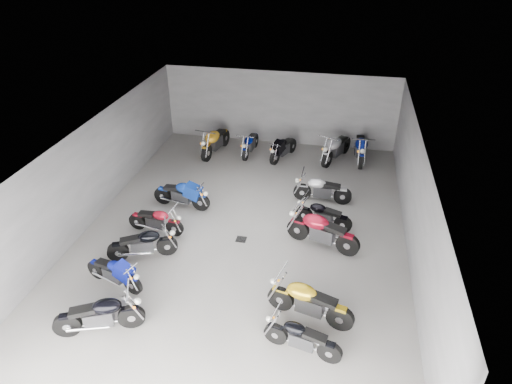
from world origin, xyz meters
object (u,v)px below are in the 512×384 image
(motorcycle_left_d, at_px, (156,220))
(motorcycle_right_d, at_px, (322,231))
(motorcycle_left_e, at_px, (182,194))
(motorcycle_right_a, at_px, (301,337))
(motorcycle_left_c, at_px, (143,244))
(motorcycle_left_a, at_px, (100,315))
(motorcycle_right_e, at_px, (323,215))
(motorcycle_back_c, at_px, (250,143))
(motorcycle_back_f, at_px, (360,148))
(motorcycle_right_f, at_px, (322,189))
(motorcycle_back_e, at_px, (336,148))
(drain_grate, at_px, (241,239))
(motorcycle_left_b, at_px, (114,272))
(motorcycle_back_b, at_px, (215,141))
(motorcycle_right_b, at_px, (309,302))
(motorcycle_back_d, at_px, (283,148))

(motorcycle_left_d, bearing_deg, motorcycle_right_d, 98.75)
(motorcycle_left_d, height_order, motorcycle_left_e, motorcycle_left_e)
(motorcycle_right_a, bearing_deg, motorcycle_left_d, 65.65)
(motorcycle_left_c, distance_m, motorcycle_left_d, 1.27)
(motorcycle_left_a, distance_m, motorcycle_right_e, 7.28)
(motorcycle_right_a, bearing_deg, motorcycle_back_c, 31.11)
(motorcycle_right_e, xyz_separation_m, motorcycle_back_f, (1.15, 5.16, 0.11))
(motorcycle_right_f, distance_m, motorcycle_back_e, 3.42)
(motorcycle_left_c, height_order, motorcycle_left_e, motorcycle_left_e)
(drain_grate, xyz_separation_m, motorcycle_left_e, (-2.40, 1.47, 0.49))
(drain_grate, relative_size, motorcycle_right_f, 0.16)
(motorcycle_back_c, distance_m, motorcycle_back_e, 3.59)
(motorcycle_left_a, xyz_separation_m, motorcycle_right_a, (4.74, 0.32, -0.07))
(motorcycle_left_a, relative_size, motorcycle_left_d, 1.08)
(motorcycle_left_c, bearing_deg, motorcycle_left_d, 162.12)
(motorcycle_left_b, relative_size, motorcycle_right_d, 0.81)
(motorcycle_right_d, bearing_deg, motorcycle_back_b, 58.95)
(motorcycle_right_d, bearing_deg, drain_grate, 111.69)
(motorcycle_right_b, xyz_separation_m, motorcycle_back_d, (-1.92, 8.73, -0.06))
(motorcycle_left_b, bearing_deg, motorcycle_right_f, 154.11)
(drain_grate, relative_size, motorcycle_right_b, 0.15)
(motorcycle_right_e, relative_size, motorcycle_right_f, 0.91)
(motorcycle_right_b, bearing_deg, motorcycle_left_a, 120.10)
(motorcycle_left_a, bearing_deg, motorcycle_back_e, 132.30)
(motorcycle_back_d, distance_m, motorcycle_back_e, 2.17)
(motorcycle_left_b, height_order, motorcycle_right_d, motorcycle_right_d)
(motorcycle_left_b, distance_m, motorcycle_right_b, 5.20)
(motorcycle_right_b, bearing_deg, motorcycle_left_e, 61.77)
(motorcycle_left_d, height_order, motorcycle_right_e, motorcycle_right_e)
(motorcycle_back_c, xyz_separation_m, motorcycle_back_d, (1.44, -0.18, 0.00))
(motorcycle_right_a, relative_size, motorcycle_right_b, 0.84)
(motorcycle_right_b, distance_m, motorcycle_back_c, 9.53)
(motorcycle_back_c, bearing_deg, motorcycle_right_e, 130.15)
(motorcycle_left_c, xyz_separation_m, motorcycle_left_d, (-0.11, 1.27, -0.04))
(motorcycle_left_b, relative_size, motorcycle_back_f, 0.78)
(motorcycle_back_f, bearing_deg, motorcycle_back_e, 9.16)
(motorcycle_left_e, bearing_deg, motorcycle_back_c, 170.07)
(motorcycle_right_d, xyz_separation_m, motorcycle_back_b, (-4.90, 5.65, 0.02))
(motorcycle_left_e, relative_size, motorcycle_right_d, 0.92)
(motorcycle_left_d, relative_size, motorcycle_right_a, 1.02)
(motorcycle_right_d, height_order, motorcycle_back_b, motorcycle_back_b)
(motorcycle_back_e, bearing_deg, motorcycle_right_f, 108.37)
(drain_grate, bearing_deg, motorcycle_right_e, 26.58)
(motorcycle_left_d, xyz_separation_m, motorcycle_back_f, (6.25, 6.49, 0.11))
(motorcycle_right_b, distance_m, motorcycle_back_b, 9.91)
(motorcycle_right_e, relative_size, motorcycle_back_d, 0.98)
(motorcycle_left_c, xyz_separation_m, motorcycle_back_f, (6.14, 7.76, 0.08))
(motorcycle_right_b, xyz_separation_m, motorcycle_back_e, (0.23, 9.01, 0.03))
(motorcycle_back_e, relative_size, motorcycle_back_f, 0.95)
(motorcycle_left_a, xyz_separation_m, motorcycle_left_b, (-0.40, 1.54, -0.06))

